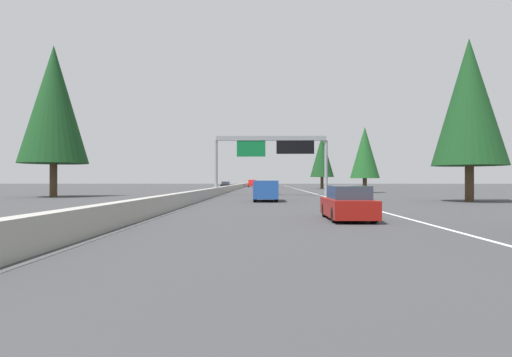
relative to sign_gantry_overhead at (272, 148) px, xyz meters
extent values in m
plane|color=#38383A|center=(12.35, 6.03, -5.30)|extent=(320.00, 320.00, 0.00)
cube|color=#9E9B93|center=(32.35, 6.33, -4.85)|extent=(180.00, 0.56, 0.90)
cube|color=silver|center=(22.35, -5.49, -5.30)|extent=(160.00, 0.16, 0.01)
cube|color=silver|center=(22.35, 5.78, -5.30)|extent=(160.00, 0.16, 0.01)
cylinder|color=gray|center=(0.04, 6.33, -2.22)|extent=(0.36, 0.36, 6.16)
cylinder|color=gray|center=(0.04, -5.99, -2.22)|extent=(0.36, 0.36, 6.16)
cube|color=gray|center=(0.04, 0.17, 1.11)|extent=(0.50, 12.32, 0.50)
cube|color=#0C602D|center=(-0.11, 2.39, 0.01)|extent=(0.12, 3.20, 1.90)
cube|color=black|center=(-0.11, -2.54, 0.11)|extent=(0.16, 4.20, 1.50)
cube|color=maroon|center=(-29.73, -2.73, -4.77)|extent=(4.40, 1.80, 0.76)
cube|color=#2D3847|center=(-29.95, -2.73, -4.11)|extent=(2.46, 1.51, 0.56)
cylinder|color=black|center=(-28.32, -1.94, -4.98)|extent=(0.64, 0.22, 0.64)
cylinder|color=black|center=(-28.32, -3.52, -4.98)|extent=(0.64, 0.22, 0.64)
cylinder|color=black|center=(-31.14, -1.94, -4.98)|extent=(0.64, 0.22, 0.64)
cylinder|color=black|center=(-31.14, -3.52, -4.98)|extent=(0.64, 0.22, 0.64)
cube|color=#1E4793|center=(-12.97, 0.79, -4.33)|extent=(5.00, 1.95, 1.44)
cube|color=#2D3847|center=(-15.27, 0.79, -4.08)|extent=(0.08, 1.48, 0.56)
cylinder|color=black|center=(-11.27, 1.64, -4.95)|extent=(0.70, 0.24, 0.70)
cylinder|color=black|center=(-11.27, -0.07, -4.95)|extent=(0.70, 0.24, 0.70)
cylinder|color=black|center=(-14.67, 1.64, -4.95)|extent=(0.70, 0.24, 0.70)
cylinder|color=black|center=(-14.67, -0.07, -4.95)|extent=(0.70, 0.24, 0.70)
cube|color=red|center=(5.78, 0.46, -4.77)|extent=(4.40, 1.80, 0.76)
cube|color=#2D3847|center=(5.56, 0.46, -4.11)|extent=(2.46, 1.51, 0.56)
cylinder|color=black|center=(7.18, 1.25, -4.98)|extent=(0.64, 0.22, 0.64)
cylinder|color=black|center=(7.18, -0.33, -4.98)|extent=(0.64, 0.22, 0.64)
cylinder|color=black|center=(4.37, 1.25, -4.98)|extent=(0.64, 0.22, 0.64)
cylinder|color=black|center=(4.37, -0.33, -4.98)|extent=(0.64, 0.22, 0.64)
cube|color=red|center=(65.32, 4.25, -4.69)|extent=(5.60, 2.00, 0.70)
cube|color=red|center=(66.33, 4.25, -3.89)|extent=(2.24, 1.84, 0.90)
cube|color=#2D3847|center=(66.33, 4.25, -3.80)|extent=(2.02, 1.92, 0.41)
cylinder|color=black|center=(67.17, 5.11, -4.90)|extent=(0.80, 0.28, 0.80)
cylinder|color=black|center=(67.17, 3.39, -4.90)|extent=(0.80, 0.28, 0.80)
cylinder|color=black|center=(63.48, 5.11, -4.90)|extent=(0.80, 0.28, 0.80)
cylinder|color=black|center=(63.48, 3.39, -4.90)|extent=(0.80, 0.28, 0.80)
cube|color=black|center=(39.19, 8.74, -4.77)|extent=(4.40, 1.80, 0.76)
cube|color=#2D3847|center=(38.97, 8.74, -4.11)|extent=(2.46, 1.51, 0.56)
cylinder|color=black|center=(40.60, 9.53, -4.98)|extent=(0.64, 0.22, 0.64)
cylinder|color=black|center=(40.60, 7.95, -4.98)|extent=(0.64, 0.22, 0.64)
cylinder|color=black|center=(37.78, 9.53, -4.98)|extent=(0.64, 0.22, 0.64)
cylinder|color=black|center=(37.78, 7.95, -4.98)|extent=(0.64, 0.22, 0.64)
cylinder|color=#4C3823|center=(-13.50, -15.54, -3.86)|extent=(0.68, 0.68, 2.89)
cone|color=#143D19|center=(-13.50, -15.54, 2.71)|extent=(5.78, 5.78, 10.24)
cylinder|color=#4C3823|center=(12.05, -13.04, -4.29)|extent=(0.58, 0.58, 2.02)
cone|color=#194C1E|center=(12.05, -13.04, 0.29)|extent=(4.03, 4.03, 7.15)
cylinder|color=#4C3823|center=(39.95, -10.76, -4.10)|extent=(0.62, 0.62, 2.40)
cone|color=#143D19|center=(39.95, -10.76, 1.35)|extent=(4.80, 4.80, 8.51)
cylinder|color=#4C3823|center=(-4.08, 22.76, -3.57)|extent=(0.74, 0.74, 3.46)
cone|color=#143D19|center=(-4.08, 22.76, 4.30)|extent=(6.93, 6.93, 12.28)
camera|label=1|loc=(-48.70, 0.86, -3.59)|focal=30.57mm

